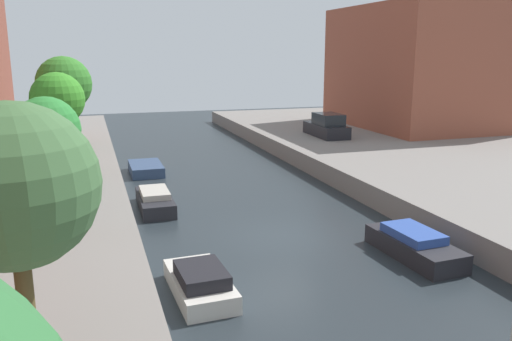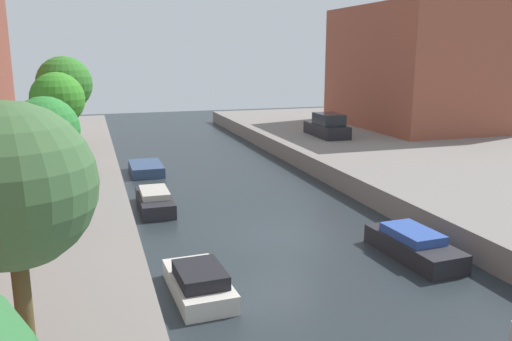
% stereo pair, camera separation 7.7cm
% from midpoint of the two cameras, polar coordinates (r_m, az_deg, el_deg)
% --- Properties ---
extents(ground_plane, '(84.00, 84.00, 0.00)m').
position_cam_midpoint_polar(ground_plane, '(18.97, 2.60, -7.30)').
color(ground_plane, '#232B30').
extents(low_block_right, '(10.00, 12.90, 8.88)m').
position_cam_midpoint_polar(low_block_right, '(42.13, 17.73, 10.75)').
color(low_block_right, brown).
rests_on(low_block_right, quay_right).
extents(street_tree_1, '(2.78, 2.78, 4.79)m').
position_cam_midpoint_polar(street_tree_1, '(9.32, -25.05, -1.68)').
color(street_tree_1, brown).
rests_on(street_tree_1, quay_left).
extents(street_tree_2, '(2.01, 2.01, 4.26)m').
position_cam_midpoint_polar(street_tree_2, '(16.77, -21.93, 3.98)').
color(street_tree_2, brown).
rests_on(street_tree_2, quay_left).
extents(street_tree_3, '(2.30, 2.30, 4.71)m').
position_cam_midpoint_polar(street_tree_3, '(24.16, -20.83, 7.29)').
color(street_tree_3, brown).
rests_on(street_tree_3, quay_left).
extents(street_tree_4, '(3.12, 3.12, 5.33)m').
position_cam_midpoint_polar(street_tree_4, '(32.12, -20.19, 8.90)').
color(street_tree_4, brown).
rests_on(street_tree_4, quay_left).
extents(parked_car, '(1.78, 4.15, 1.55)m').
position_cam_midpoint_polar(parked_car, '(35.37, 7.87, 4.77)').
color(parked_car, black).
rests_on(parked_car, quay_right).
extents(moored_boat_left_2, '(1.56, 3.17, 0.88)m').
position_cam_midpoint_polar(moored_boat_left_2, '(14.65, -6.12, -12.10)').
color(moored_boat_left_2, beige).
rests_on(moored_boat_left_2, ground_plane).
extents(moored_boat_left_3, '(1.36, 3.64, 0.84)m').
position_cam_midpoint_polar(moored_boat_left_3, '(22.59, -10.93, -3.24)').
color(moored_boat_left_3, '#232328').
rests_on(moored_boat_left_3, ground_plane).
extents(moored_boat_left_4, '(1.71, 3.07, 0.55)m').
position_cam_midpoint_polar(moored_boat_left_4, '(29.29, -11.87, 0.22)').
color(moored_boat_left_4, '#33476B').
rests_on(moored_boat_left_4, ground_plane).
extents(moored_boat_right_2, '(1.60, 3.73, 0.92)m').
position_cam_midpoint_polar(moored_boat_right_2, '(17.84, 16.97, -7.85)').
color(moored_boat_right_2, '#232328').
rests_on(moored_boat_right_2, ground_plane).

